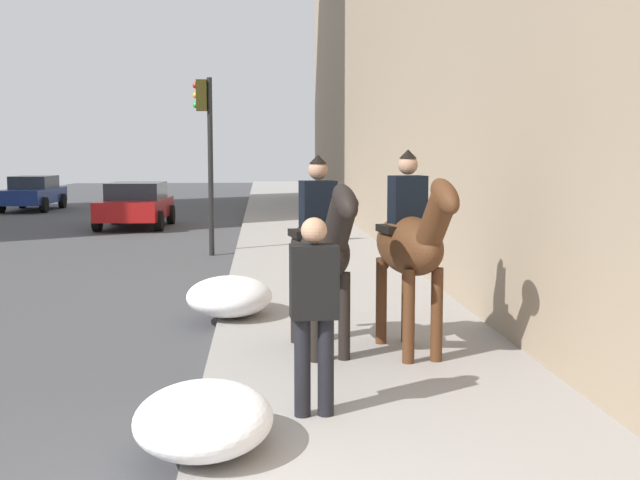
# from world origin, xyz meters

# --- Properties ---
(mounted_horse_near) EXTENTS (2.14, 0.83, 2.22)m
(mounted_horse_near) POSITION_xyz_m (4.05, -1.26, 1.33)
(mounted_horse_near) COLOR black
(mounted_horse_near) RESTS_ON sidewalk_slab
(mounted_horse_far) EXTENTS (2.14, 0.81, 2.28)m
(mounted_horse_far) POSITION_xyz_m (3.92, -2.25, 1.38)
(mounted_horse_far) COLOR #4C2B16
(mounted_horse_far) RESTS_ON sidewalk_slab
(pedestrian_greeting) EXTENTS (0.28, 0.41, 1.70)m
(pedestrian_greeting) POSITION_xyz_m (1.92, -1.03, 1.10)
(pedestrian_greeting) COLOR black
(pedestrian_greeting) RESTS_ON sidewalk_slab
(car_mid_lane) EXTENTS (4.14, 2.17, 1.44)m
(car_mid_lane) POSITION_xyz_m (20.81, 3.39, 0.76)
(car_mid_lane) COLOR maroon
(car_mid_lane) RESTS_ON ground
(car_far_lane) EXTENTS (4.41, 1.99, 1.44)m
(car_far_lane) POSITION_xyz_m (28.92, 8.89, 0.75)
(car_far_lane) COLOR navy
(car_far_lane) RESTS_ON ground
(traffic_light_near_curb) EXTENTS (0.20, 0.44, 4.07)m
(traffic_light_near_curb) POSITION_xyz_m (13.58, 0.63, 2.72)
(traffic_light_near_curb) COLOR black
(traffic_light_near_curb) RESTS_ON ground
(snow_pile_near) EXTENTS (1.37, 1.05, 0.47)m
(snow_pile_near) POSITION_xyz_m (1.22, -0.15, 0.36)
(snow_pile_near) COLOR white
(snow_pile_near) RESTS_ON sidewalk_slab
(snow_pile_far) EXTENTS (1.54, 1.18, 0.53)m
(snow_pile_far) POSITION_xyz_m (6.19, -0.15, 0.39)
(snow_pile_far) COLOR white
(snow_pile_far) RESTS_ON sidewalk_slab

